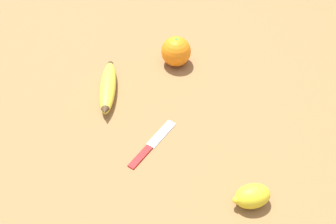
% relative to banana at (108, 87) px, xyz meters
% --- Properties ---
extents(ground_plane, '(3.00, 3.00, 0.00)m').
position_rel_banana_xyz_m(ground_plane, '(-0.15, 0.04, -0.02)').
color(ground_plane, olive).
extents(banana, '(0.09, 0.20, 0.04)m').
position_rel_banana_xyz_m(banana, '(0.00, 0.00, 0.00)').
color(banana, yellow).
rests_on(banana, ground_plane).
extents(orange, '(0.08, 0.08, 0.08)m').
position_rel_banana_xyz_m(orange, '(-0.14, -0.16, 0.02)').
color(orange, orange).
rests_on(orange, ground_plane).
extents(lemon, '(0.09, 0.08, 0.05)m').
position_rel_banana_xyz_m(lemon, '(-0.40, 0.23, 0.01)').
color(lemon, yellow).
rests_on(lemon, ground_plane).
extents(paring_knife, '(0.07, 0.16, 0.01)m').
position_rel_banana_xyz_m(paring_knife, '(-0.16, 0.14, -0.02)').
color(paring_knife, silver).
rests_on(paring_knife, ground_plane).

